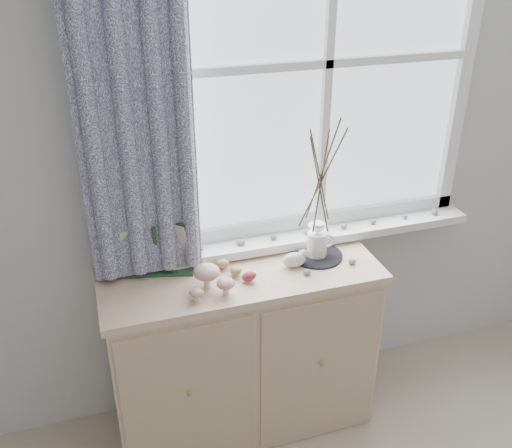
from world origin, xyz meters
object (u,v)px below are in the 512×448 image
object	(u,v)px
sideboard	(243,351)
toadstool_cluster	(210,277)
twig_pitcher	(321,176)
botanical_book	(157,250)

from	to	relation	value
sideboard	toadstool_cluster	xyz separation A→B (m)	(-0.16, -0.08, 0.48)
twig_pitcher	toadstool_cluster	bearing A→B (deg)	-157.50
botanical_book	sideboard	bearing A→B (deg)	-1.39
sideboard	toadstool_cluster	distance (m)	0.51
sideboard	toadstool_cluster	size ratio (longest dim) A/B	6.46
botanical_book	twig_pitcher	world-z (taller)	twig_pitcher
toadstool_cluster	twig_pitcher	xyz separation A→B (m)	(0.51, 0.12, 0.33)
toadstool_cluster	twig_pitcher	size ratio (longest dim) A/B	0.28
sideboard	botanical_book	bearing A→B (deg)	164.71
botanical_book	toadstool_cluster	bearing A→B (deg)	-29.92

